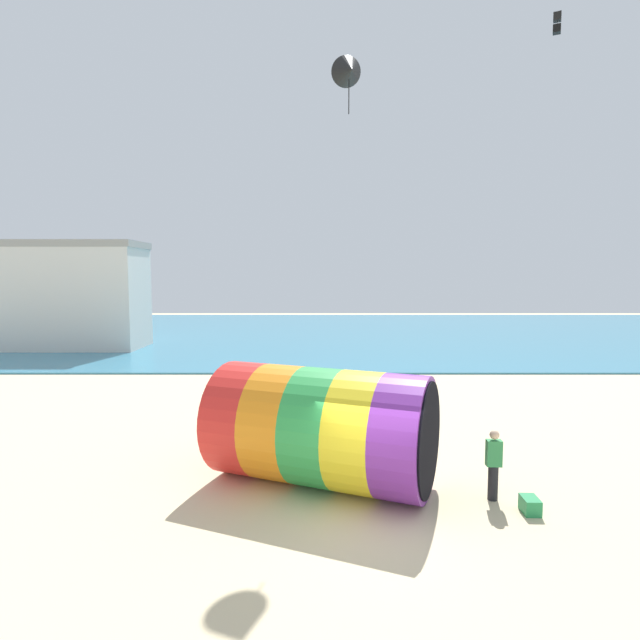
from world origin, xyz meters
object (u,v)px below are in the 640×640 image
cooler_box (529,505)px  kite_black_delta (348,71)px  giant_inflatable_tube (321,427)px  kite_black_box (556,23)px  kite_handler (493,464)px

cooler_box → kite_black_delta: bearing=123.3°
giant_inflatable_tube → cooler_box: giant_inflatable_tube is taller
kite_black_box → cooler_box: 24.65m
giant_inflatable_tube → kite_black_box: kite_black_box is taller
kite_handler → kite_black_delta: 12.78m
giant_inflatable_tube → kite_black_box: (11.91, 13.73, 16.57)m
kite_handler → kite_black_box: (7.76, 14.67, 17.21)m
kite_black_box → kite_handler: bearing=-117.9°
giant_inflatable_tube → kite_black_delta: bearing=78.2°
kite_black_box → cooler_box: kite_black_box is taller
kite_handler → cooler_box: (0.63, -0.68, -0.71)m
kite_black_delta → cooler_box: size_ratio=3.86×
kite_handler → cooler_box: kite_handler is taller
kite_handler → kite_black_box: bearing=62.1°
cooler_box → kite_black_box: bearing=65.1°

